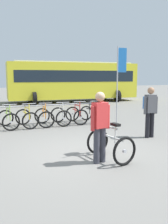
{
  "coord_description": "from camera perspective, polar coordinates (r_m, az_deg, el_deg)",
  "views": [
    {
      "loc": [
        -2.43,
        -5.76,
        1.98
      ],
      "look_at": [
        0.18,
        0.45,
        1.0
      ],
      "focal_mm": 39.32,
      "sensor_mm": 36.0,
      "label": 1
    }
  ],
  "objects": [
    {
      "name": "racked_bike_orange",
      "position": [
        10.03,
        -9.26,
        -1.08
      ],
      "size": [
        0.74,
        1.13,
        0.97
      ],
      "color": "black",
      "rests_on": "ground"
    },
    {
      "name": "banner_flag",
      "position": [
        10.48,
        8.42,
        9.55
      ],
      "size": [
        0.45,
        0.05,
        3.2
      ],
      "color": "#B2B2B7",
      "rests_on": "ground"
    },
    {
      "name": "racked_bike_red",
      "position": [
        10.43,
        -1.76,
        -0.62
      ],
      "size": [
        0.67,
        1.12,
        0.98
      ],
      "color": "black",
      "rests_on": "ground"
    },
    {
      "name": "racked_bike_white",
      "position": [
        10.21,
        -5.44,
        -0.85
      ],
      "size": [
        0.73,
        1.15,
        0.98
      ],
      "color": "black",
      "rests_on": "ground"
    },
    {
      "name": "racked_bike_lime",
      "position": [
        9.81,
        -17.25,
        -1.55
      ],
      "size": [
        0.77,
        1.16,
        0.97
      ],
      "color": "black",
      "rests_on": "ground"
    },
    {
      "name": "featured_bicycle",
      "position": [
        6.0,
        5.59,
        -6.59
      ],
      "size": [
        0.83,
        1.23,
        0.97
      ],
      "color": "black",
      "rests_on": "ground"
    },
    {
      "name": "racked_bike_yellow",
      "position": [
        9.9,
        -13.21,
        -1.32
      ],
      "size": [
        0.78,
        1.15,
        0.97
      ],
      "color": "black",
      "rests_on": "ground"
    },
    {
      "name": "pedestrian_with_backpack",
      "position": [
        8.2,
        15.06,
        0.69
      ],
      "size": [
        0.53,
        0.34,
        1.64
      ],
      "color": "black",
      "rests_on": "ground"
    },
    {
      "name": "bus_distant",
      "position": [
        19.45,
        -2.5,
        7.55
      ],
      "size": [
        10.12,
        3.77,
        3.08
      ],
      "color": "yellow",
      "rests_on": "ground"
    },
    {
      "name": "ground_plane",
      "position": [
        6.55,
        0.11,
        -9.3
      ],
      "size": [
        80.0,
        80.0,
        0.0
      ],
      "primitive_type": "plane",
      "color": "slate"
    },
    {
      "name": "racked_bike_black",
      "position": [
        10.69,
        1.76,
        -0.4
      ],
      "size": [
        0.74,
        1.15,
        0.97
      ],
      "color": "black",
      "rests_on": "ground"
    },
    {
      "name": "person_with_featured_bike",
      "position": [
        5.58,
        3.71,
        -2.82
      ],
      "size": [
        0.52,
        0.27,
        1.64
      ],
      "color": "#383842",
      "rests_on": "ground"
    },
    {
      "name": "bike_rack_rail",
      "position": [
        9.92,
        -6.51,
        0.82
      ],
      "size": [
        4.61,
        0.1,
        0.88
      ],
      "color": "#99999E",
      "rests_on": "ground"
    }
  ]
}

